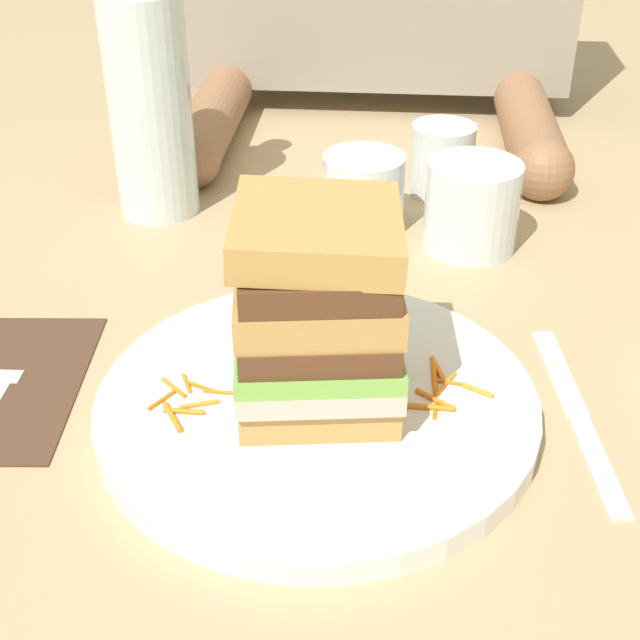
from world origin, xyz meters
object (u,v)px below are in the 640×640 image
object	(u,v)px
main_plate	(316,404)
sandwich	(315,311)
knife	(579,418)
juice_glass	(471,210)
water_bottle	(148,89)
empty_tumbler_0	(363,193)
empty_tumbler_1	(442,159)
napkin_dark	(3,383)

from	to	relation	value
main_plate	sandwich	size ratio (longest dim) A/B	2.19
knife	juice_glass	distance (m)	0.26
water_bottle	sandwich	bearing A→B (deg)	-59.68
sandwich	empty_tumbler_0	distance (m)	0.29
juice_glass	empty_tumbler_1	world-z (taller)	juice_glass
napkin_dark	water_bottle	distance (m)	0.32
knife	empty_tumbler_1	size ratio (longest dim) A/B	2.84
main_plate	empty_tumbler_1	world-z (taller)	empty_tumbler_1
sandwich	empty_tumbler_1	xyz separation A→B (m)	(0.10, 0.37, -0.05)
main_plate	juice_glass	xyz separation A→B (m)	(0.12, 0.26, 0.03)
water_bottle	empty_tumbler_1	distance (m)	0.30
sandwich	water_bottle	bearing A→B (deg)	120.32
main_plate	napkin_dark	size ratio (longest dim) A/B	1.72
sandwich	napkin_dark	xyz separation A→B (m)	(-0.22, 0.01, -0.08)
sandwich	napkin_dark	bearing A→B (deg)	176.24
water_bottle	empty_tumbler_1	xyz separation A→B (m)	(0.28, 0.07, -0.09)
juice_glass	empty_tumbler_1	size ratio (longest dim) A/B	1.19
main_plate	sandwich	xyz separation A→B (m)	(-0.00, 0.00, 0.07)
knife	juice_glass	xyz separation A→B (m)	(-0.06, 0.25, 0.04)
sandwich	empty_tumbler_0	world-z (taller)	sandwich
knife	juice_glass	bearing A→B (deg)	103.76
sandwich	main_plate	bearing A→B (deg)	-32.41
sandwich	empty_tumbler_0	xyz separation A→B (m)	(0.02, 0.28, -0.05)
sandwich	knife	xyz separation A→B (m)	(0.18, 0.01, -0.08)
napkin_dark	knife	world-z (taller)	same
napkin_dark	knife	distance (m)	0.40
empty_tumbler_0	empty_tumbler_1	distance (m)	0.12
napkin_dark	knife	xyz separation A→B (m)	(0.40, -0.01, 0.00)
main_plate	knife	bearing A→B (deg)	2.99
water_bottle	napkin_dark	bearing A→B (deg)	-98.53
empty_tumbler_0	juice_glass	bearing A→B (deg)	-16.41
juice_glass	empty_tumbler_0	distance (m)	0.10
napkin_dark	main_plate	bearing A→B (deg)	-3.85
juice_glass	water_bottle	xyz separation A→B (m)	(-0.30, 0.05, 0.08)
juice_glass	empty_tumbler_1	xyz separation A→B (m)	(-0.02, 0.12, -0.00)
sandwich	knife	size ratio (longest dim) A/B	0.68
water_bottle	main_plate	bearing A→B (deg)	-59.62
knife	empty_tumbler_0	bearing A→B (deg)	119.89
main_plate	empty_tumbler_1	distance (m)	0.39
sandwich	water_bottle	world-z (taller)	water_bottle
main_plate	water_bottle	size ratio (longest dim) A/B	1.08
knife	sandwich	bearing A→B (deg)	-177.14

